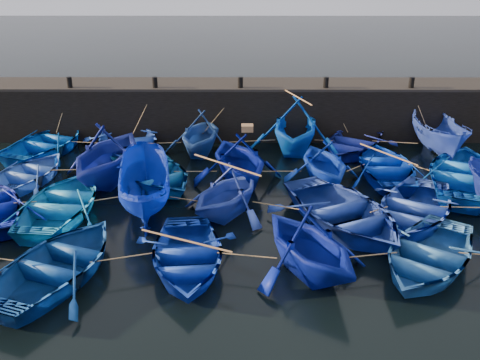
{
  "coord_description": "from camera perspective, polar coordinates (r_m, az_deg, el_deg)",
  "views": [
    {
      "loc": [
        0.06,
        -15.07,
        8.75
      ],
      "look_at": [
        0.0,
        3.2,
        0.7
      ],
      "focal_mm": 40.0,
      "sensor_mm": 36.0,
      "label": 1
    }
  ],
  "objects": [
    {
      "name": "bollard_3",
      "position": [
        25.66,
        9.16,
        10.24
      ],
      "size": [
        0.24,
        0.24,
        0.5
      ],
      "primitive_type": "cylinder",
      "color": "black",
      "rests_on": "quay_top"
    },
    {
      "name": "boat_15",
      "position": [
        19.13,
        -10.22,
        -0.74
      ],
      "size": [
        2.53,
        5.05,
        1.87
      ],
      "primitive_type": "imported",
      "rotation": [
        0.0,
        0.0,
        3.29
      ],
      "color": "#0623A6",
      "rests_on": "ground"
    },
    {
      "name": "boat_21",
      "position": [
        16.1,
        -18.85,
        -8.42
      ],
      "size": [
        5.01,
        5.84,
        1.02
      ],
      "primitive_type": "imported",
      "rotation": [
        0.0,
        0.0,
        2.79
      ],
      "color": "navy",
      "rests_on": "ground"
    },
    {
      "name": "boat_8",
      "position": [
        21.4,
        -9.43,
        0.82
      ],
      "size": [
        5.86,
        6.15,
        1.04
      ],
      "primitive_type": "imported",
      "rotation": [
        0.0,
        0.0,
        0.64
      ],
      "color": "#1162A7",
      "rests_on": "ground"
    },
    {
      "name": "boat_1",
      "position": [
        24.66,
        -11.93,
        3.89
      ],
      "size": [
        5.39,
        6.45,
        1.15
      ],
      "primitive_type": "imported",
      "rotation": [
        0.0,
        0.0,
        0.29
      ],
      "color": "blue",
      "rests_on": "ground"
    },
    {
      "name": "boat_3",
      "position": [
        24.49,
        5.94,
        5.88
      ],
      "size": [
        4.86,
        5.43,
        2.55
      ],
      "primitive_type": "imported",
      "rotation": [
        0.0,
        0.0,
        -0.15
      ],
      "color": "blue",
      "rests_on": "ground"
    },
    {
      "name": "bollard_4",
      "position": [
        26.58,
        17.84,
        9.87
      ],
      "size": [
        0.24,
        0.24,
        0.5
      ],
      "primitive_type": "cylinder",
      "color": "black",
      "rests_on": "quay_top"
    },
    {
      "name": "boat_22",
      "position": [
        15.8,
        -5.75,
        -7.99
      ],
      "size": [
        3.62,
        4.75,
        0.93
      ],
      "primitive_type": "imported",
      "rotation": [
        0.0,
        0.0,
        0.1
      ],
      "color": "navy",
      "rests_on": "ground"
    },
    {
      "name": "boat_18",
      "position": [
        19.25,
        18.05,
        -2.83
      ],
      "size": [
        5.41,
        5.99,
        1.02
      ],
      "primitive_type": "imported",
      "rotation": [
        0.0,
        0.0,
        -0.49
      ],
      "color": "blue",
      "rests_on": "ground"
    },
    {
      "name": "boat_4",
      "position": [
        25.03,
        11.91,
        3.98
      ],
      "size": [
        5.38,
        5.79,
        0.98
      ],
      "primitive_type": "imported",
      "rotation": [
        0.0,
        0.0,
        -0.56
      ],
      "color": "navy",
      "rests_on": "ground"
    },
    {
      "name": "boat_12",
      "position": [
        22.62,
        22.9,
        0.66
      ],
      "size": [
        5.91,
        6.8,
        1.18
      ],
      "primitive_type": "imported",
      "rotation": [
        0.0,
        0.0,
        2.76
      ],
      "color": "blue",
      "rests_on": "ground"
    },
    {
      "name": "boat_2",
      "position": [
        24.17,
        -4.24,
        5.04
      ],
      "size": [
        3.83,
        4.28,
        2.02
      ],
      "primitive_type": "imported",
      "rotation": [
        0.0,
        0.0,
        -0.14
      ],
      "color": "navy",
      "rests_on": "ground"
    },
    {
      "name": "bollard_1",
      "position": [
        25.68,
        -9.06,
        10.25
      ],
      "size": [
        0.24,
        0.24,
        0.5
      ],
      "primitive_type": "cylinder",
      "color": "black",
      "rests_on": "quay_top"
    },
    {
      "name": "boat_0",
      "position": [
        25.92,
        -19.79,
        3.8
      ],
      "size": [
        4.93,
        5.79,
        1.02
      ],
      "primitive_type": "imported",
      "rotation": [
        0.0,
        0.0,
        2.81
      ],
      "color": "#013D9D",
      "rests_on": "ground"
    },
    {
      "name": "quay_wall",
      "position": [
        26.65,
        0.05,
        7.43
      ],
      "size": [
        26.0,
        2.5,
        2.5
      ],
      "primitive_type": "cube",
      "color": "black",
      "rests_on": "ground"
    },
    {
      "name": "bollard_2",
      "position": [
        25.36,
        0.04,
        10.37
      ],
      "size": [
        0.24,
        0.24,
        0.5
      ],
      "primitive_type": "cylinder",
      "color": "black",
      "rests_on": "quay_top"
    },
    {
      "name": "loose_oars",
      "position": [
        19.77,
        4.71,
        2.56
      ],
      "size": [
        9.79,
        11.92,
        1.69
      ],
      "color": "#99724C",
      "rests_on": "ground"
    },
    {
      "name": "boat_23",
      "position": [
        15.29,
        7.4,
        -6.7
      ],
      "size": [
        4.94,
        5.15,
        2.09
      ],
      "primitive_type": "imported",
      "rotation": [
        0.0,
        0.0,
        0.51
      ],
      "color": "#03117E",
      "rests_on": "ground"
    },
    {
      "name": "boat_14",
      "position": [
        19.66,
        -18.42,
        -2.31
      ],
      "size": [
        3.93,
        5.2,
        1.02
      ],
      "primitive_type": "imported",
      "rotation": [
        0.0,
        0.0,
        3.05
      ],
      "color": "blue",
      "rests_on": "ground"
    },
    {
      "name": "ground",
      "position": [
        17.42,
        -0.03,
        -6.36
      ],
      "size": [
        120.0,
        120.0,
        0.0
      ],
      "primitive_type": "plane",
      "color": "black",
      "rests_on": "ground"
    },
    {
      "name": "boat_11",
      "position": [
        22.64,
        15.34,
        1.47
      ],
      "size": [
        3.38,
        4.69,
        0.96
      ],
      "primitive_type": "imported",
      "rotation": [
        0.0,
        0.0,
        3.13
      ],
      "color": "#0027A4",
      "rests_on": "ground"
    },
    {
      "name": "bollard_0",
      "position": [
        26.61,
        -17.73,
        9.9
      ],
      "size": [
        0.24,
        0.24,
        0.5
      ],
      "primitive_type": "cylinder",
      "color": "black",
      "rests_on": "quay_top"
    },
    {
      "name": "wooden_crate",
      "position": [
        20.5,
        0.79,
        5.57
      ],
      "size": [
        0.45,
        0.39,
        0.24
      ],
      "primitive_type": "cube",
      "color": "olive",
      "rests_on": "boat_9"
    },
    {
      "name": "quay_top",
      "position": [
        26.31,
        0.05,
        10.17
      ],
      "size": [
        26.0,
        2.5,
        0.12
      ],
      "primitive_type": "cube",
      "color": "black",
      "rests_on": "quay_wall"
    },
    {
      "name": "boat_24",
      "position": [
        16.64,
        19.38,
        -7.49
      ],
      "size": [
        5.46,
        5.81,
        0.98
      ],
      "primitive_type": "imported",
      "rotation": [
        0.0,
        0.0,
        -0.6
      ],
      "color": "#215998",
      "rests_on": "ground"
    },
    {
      "name": "boat_9",
      "position": [
        20.92,
        -0.06,
        2.36
      ],
      "size": [
        4.81,
        5.17,
        2.22
      ],
      "primitive_type": "imported",
      "rotation": [
        0.0,
        0.0,
        3.47
      ],
      "color": "#000C77",
      "rests_on": "ground"
    },
    {
      "name": "boat_7",
      "position": [
        21.66,
        -13.93,
        2.87
      ],
      "size": [
        5.17,
        5.67,
        2.56
      ],
      "primitive_type": "imported",
      "rotation": [
        0.0,
        0.0,
        2.91
      ],
      "color": "navy",
      "rests_on": "ground"
    },
    {
      "name": "boat_17",
      "position": [
        18.24,
        10.98,
        -3.35
      ],
      "size": [
        5.91,
        6.62,
        1.13
      ],
      "primitive_type": "imported",
      "rotation": [
        0.0,
        0.0,
        0.45
      ],
      "color": "navy",
      "rests_on": "ground"
    },
    {
      "name": "boat_16",
      "position": [
        18.46,
        -1.42,
        -1.2
      ],
      "size": [
        4.61,
        4.76,
        1.91
      ],
      "primitive_type": "imported",
      "rotation": [
        0.0,
        0.0,
        -0.58
      ],
      "color": "#233BA8",
      "rests_on": "ground"
    },
    {
      "name": "boat_10",
      "position": [
        21.24,
        9.02,
        1.95
      ],
      "size": [
        3.78,
        4.17,
        1.92
      ],
      "primitive_type": "imported",
      "rotation": [
        0.0,
        0.0,
        3.33
      ],
      "color": "#092EBB",
      "rests_on": "ground"
    },
    {
      "name": "mooring_ropes",
      "position": [
        21.37,
        1.01,
        2.12
      ],
      "size": [
        17.74,
        11.78,
        2.1
      ],
      "color": "tan",
      "rests_on": "ground"
    },
    {
      "name": "boat_5",
      "position": [
        25.62,
        20.47,
        4.47
      ],
      "size": [
        1.82,
        4.8,
        1.86
      ],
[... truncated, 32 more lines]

